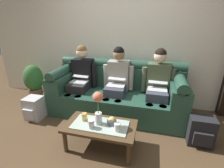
{
  "coord_description": "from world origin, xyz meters",
  "views": [
    {
      "loc": [
        0.62,
        -1.56,
        1.63
      ],
      "look_at": [
        -0.02,
        0.85,
        0.68
      ],
      "focal_mm": 26.51,
      "sensor_mm": 36.0,
      "label": 1
    }
  ],
  "objects_px": {
    "backpack_left": "(34,108)",
    "backpack_right": "(201,131)",
    "cup_near_left": "(91,124)",
    "coffee_table": "(100,128)",
    "person_middle": "(117,79)",
    "snack_bowl": "(112,121)",
    "cup_near_right": "(84,117)",
    "cup_far_center": "(117,127)",
    "person_left": "(81,76)",
    "flower_vase": "(98,105)",
    "person_right": "(158,82)",
    "potted_plant": "(34,81)",
    "couch": "(117,94)"
  },
  "relations": [
    {
      "from": "couch",
      "to": "cup_far_center",
      "type": "bearing_deg",
      "value": -77.06
    },
    {
      "from": "person_left",
      "to": "potted_plant",
      "type": "height_order",
      "value": "person_left"
    },
    {
      "from": "person_left",
      "to": "backpack_right",
      "type": "bearing_deg",
      "value": -16.01
    },
    {
      "from": "person_middle",
      "to": "backpack_right",
      "type": "bearing_deg",
      "value": -23.7
    },
    {
      "from": "cup_near_right",
      "to": "couch",
      "type": "bearing_deg",
      "value": 76.13
    },
    {
      "from": "person_middle",
      "to": "cup_near_right",
      "type": "distance_m",
      "value": 1.01
    },
    {
      "from": "cup_near_right",
      "to": "potted_plant",
      "type": "bearing_deg",
      "value": 147.83
    },
    {
      "from": "cup_far_center",
      "to": "potted_plant",
      "type": "xyz_separation_m",
      "value": [
        -2.09,
        1.12,
        0.02
      ]
    },
    {
      "from": "person_middle",
      "to": "snack_bowl",
      "type": "height_order",
      "value": "person_middle"
    },
    {
      "from": "backpack_right",
      "to": "backpack_left",
      "type": "bearing_deg",
      "value": -179.56
    },
    {
      "from": "backpack_right",
      "to": "flower_vase",
      "type": "bearing_deg",
      "value": -163.65
    },
    {
      "from": "person_right",
      "to": "coffee_table",
      "type": "bearing_deg",
      "value": -125.41
    },
    {
      "from": "person_left",
      "to": "potted_plant",
      "type": "bearing_deg",
      "value": 177.03
    },
    {
      "from": "backpack_left",
      "to": "backpack_right",
      "type": "distance_m",
      "value": 2.68
    },
    {
      "from": "person_middle",
      "to": "potted_plant",
      "type": "xyz_separation_m",
      "value": [
        -1.84,
        0.06,
        -0.23
      ]
    },
    {
      "from": "cup_near_left",
      "to": "coffee_table",
      "type": "bearing_deg",
      "value": 48.29
    },
    {
      "from": "backpack_left",
      "to": "backpack_right",
      "type": "height_order",
      "value": "backpack_right"
    },
    {
      "from": "person_left",
      "to": "coffee_table",
      "type": "xyz_separation_m",
      "value": [
        0.7,
        -0.99,
        -0.35
      ]
    },
    {
      "from": "person_right",
      "to": "backpack_left",
      "type": "relative_size",
      "value": 3.06
    },
    {
      "from": "potted_plant",
      "to": "backpack_right",
      "type": "bearing_deg",
      "value": -11.44
    },
    {
      "from": "coffee_table",
      "to": "person_middle",
      "type": "bearing_deg",
      "value": 90.0
    },
    {
      "from": "couch",
      "to": "person_right",
      "type": "height_order",
      "value": "person_right"
    },
    {
      "from": "person_left",
      "to": "backpack_left",
      "type": "relative_size",
      "value": 3.06
    },
    {
      "from": "person_left",
      "to": "backpack_left",
      "type": "bearing_deg",
      "value": -137.26
    },
    {
      "from": "snack_bowl",
      "to": "potted_plant",
      "type": "distance_m",
      "value": 2.23
    },
    {
      "from": "person_left",
      "to": "snack_bowl",
      "type": "distance_m",
      "value": 1.29
    },
    {
      "from": "couch",
      "to": "backpack_left",
      "type": "relative_size",
      "value": 5.91
    },
    {
      "from": "flower_vase",
      "to": "backpack_right",
      "type": "distance_m",
      "value": 1.47
    },
    {
      "from": "couch",
      "to": "person_middle",
      "type": "distance_m",
      "value": 0.29
    },
    {
      "from": "flower_vase",
      "to": "cup_near_left",
      "type": "relative_size",
      "value": 4.09
    },
    {
      "from": "backpack_left",
      "to": "potted_plant",
      "type": "relative_size",
      "value": 0.51
    },
    {
      "from": "couch",
      "to": "cup_far_center",
      "type": "distance_m",
      "value": 1.1
    },
    {
      "from": "backpack_left",
      "to": "snack_bowl",
      "type": "bearing_deg",
      "value": -12.77
    },
    {
      "from": "flower_vase",
      "to": "couch",
      "type": "bearing_deg",
      "value": 88.6
    },
    {
      "from": "person_middle",
      "to": "cup_near_right",
      "type": "height_order",
      "value": "person_middle"
    },
    {
      "from": "couch",
      "to": "cup_far_center",
      "type": "xyz_separation_m",
      "value": [
        0.25,
        -1.07,
        0.04
      ]
    },
    {
      "from": "person_middle",
      "to": "coffee_table",
      "type": "height_order",
      "value": "person_middle"
    },
    {
      "from": "person_middle",
      "to": "snack_bowl",
      "type": "bearing_deg",
      "value": -81.21
    },
    {
      "from": "person_right",
      "to": "cup_near_right",
      "type": "height_order",
      "value": "person_right"
    },
    {
      "from": "person_middle",
      "to": "coffee_table",
      "type": "bearing_deg",
      "value": -90.0
    },
    {
      "from": "person_middle",
      "to": "cup_far_center",
      "type": "xyz_separation_m",
      "value": [
        0.25,
        -1.06,
        -0.25
      ]
    },
    {
      "from": "backpack_right",
      "to": "potted_plant",
      "type": "relative_size",
      "value": 0.54
    },
    {
      "from": "couch",
      "to": "flower_vase",
      "type": "bearing_deg",
      "value": -91.4
    },
    {
      "from": "coffee_table",
      "to": "couch",
      "type": "bearing_deg",
      "value": 90.0
    },
    {
      "from": "person_middle",
      "to": "potted_plant",
      "type": "relative_size",
      "value": 1.57
    },
    {
      "from": "cup_far_center",
      "to": "backpack_left",
      "type": "bearing_deg",
      "value": 163.94
    },
    {
      "from": "couch",
      "to": "cup_near_left",
      "type": "relative_size",
      "value": 21.25
    },
    {
      "from": "flower_vase",
      "to": "cup_near_right",
      "type": "height_order",
      "value": "flower_vase"
    },
    {
      "from": "person_middle",
      "to": "backpack_left",
      "type": "xyz_separation_m",
      "value": [
        -1.35,
        -0.6,
        -0.46
      ]
    },
    {
      "from": "coffee_table",
      "to": "cup_near_right",
      "type": "xyz_separation_m",
      "value": [
        -0.24,
        0.04,
        0.11
      ]
    }
  ]
}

